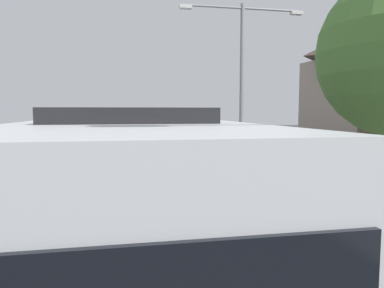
% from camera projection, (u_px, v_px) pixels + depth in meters
% --- Properties ---
extents(bus_lead, '(2.58, 11.92, 3.21)m').
position_uv_depth(bus_lead, '(128.00, 183.00, 7.45)').
color(bus_lead, silver).
rests_on(bus_lead, ground_plane).
extents(bus_second_in_line, '(2.58, 11.78, 3.21)m').
position_uv_depth(bus_second_in_line, '(124.00, 139.00, 19.49)').
color(bus_second_in_line, silver).
rests_on(bus_second_in_line, ground_plane).
extents(bus_middle, '(2.58, 11.75, 3.21)m').
position_uv_depth(bus_middle, '(123.00, 128.00, 32.09)').
color(bus_middle, '#284C8C').
rests_on(bus_middle, ground_plane).
extents(bus_fourth_in_line, '(2.58, 10.65, 3.21)m').
position_uv_depth(bus_fourth_in_line, '(123.00, 123.00, 43.96)').
color(bus_fourth_in_line, silver).
rests_on(bus_fourth_in_line, ground_plane).
extents(bus_rear, '(2.58, 12.00, 3.21)m').
position_uv_depth(bus_rear, '(123.00, 121.00, 56.02)').
color(bus_rear, '#33724C').
rests_on(bus_rear, ground_plane).
extents(bus_tail_end, '(2.58, 11.19, 3.21)m').
position_uv_depth(bus_tail_end, '(123.00, 119.00, 68.72)').
color(bus_tail_end, '#284C8C').
rests_on(bus_tail_end, ground_plane).
extents(white_suv, '(1.86, 5.07, 1.90)m').
position_uv_depth(white_suv, '(348.00, 236.00, 6.19)').
color(white_suv, black).
rests_on(white_suv, ground_plane).
extents(streetlamp_mid, '(5.86, 0.28, 7.90)m').
position_uv_depth(streetlamp_mid, '(242.00, 71.00, 16.70)').
color(streetlamp_mid, gray).
rests_on(streetlamp_mid, sidewalk).
extents(house_distant_gabled, '(7.19, 7.53, 9.22)m').
position_uv_depth(house_distant_gabled, '(370.00, 89.00, 24.85)').
color(house_distant_gabled, gray).
rests_on(house_distant_gabled, ground_plane).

